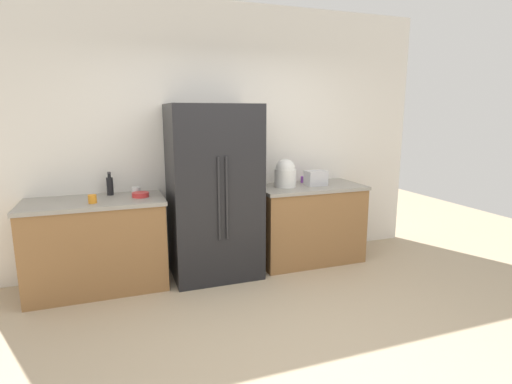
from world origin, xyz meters
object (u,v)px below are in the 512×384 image
Objects in this scene: toaster at (316,178)px; refrigerator at (214,192)px; bottle_a at (110,185)px; cup_a at (304,179)px; bowl_a at (140,195)px; cup_b at (92,199)px; cup_c at (136,191)px; rice_cooker at (285,174)px.

refrigerator is at bearing -178.85° from toaster.
bottle_a reaches higher than cup_a.
toaster is at bearing -0.33° from bowl_a.
bowl_a is (-0.76, 0.04, 0.02)m from refrigerator.
bottle_a is 2.26m from cup_a.
refrigerator is 0.76m from bowl_a.
refrigerator is 1.23m from cup_a.
toaster is 2.31m from bottle_a.
bowl_a is at bearing -35.84° from bottle_a.
toaster is 1.41× the size of bowl_a.
cup_b is 0.87× the size of cup_c.
bottle_a is (-1.05, 0.25, 0.10)m from refrigerator.
rice_cooker is 1.64m from bowl_a.
bowl_a is (-2.01, 0.01, -0.06)m from toaster.
cup_b is (-2.08, -0.16, -0.11)m from rice_cooker.
refrigerator is at bearing -2.75° from bowl_a.
rice_cooker is at bearing -5.44° from bottle_a.
refrigerator is 7.63× the size of bottle_a.
toaster is at bearing -5.66° from rice_cooker.
rice_cooker is at bearing -152.36° from cup_a.
bottle_a reaches higher than cup_b.
refrigerator is at bearing -175.87° from rice_cooker.
cup_a is (1.21, 0.24, 0.03)m from refrigerator.
bowl_a is (-1.63, -0.03, -0.13)m from rice_cooker.
cup_c is (-1.66, 0.15, -0.12)m from rice_cooker.
rice_cooker is 2.09m from cup_b.
bottle_a reaches higher than bowl_a.
cup_a is at bearing 8.03° from cup_b.
rice_cooker is (-0.38, 0.04, 0.07)m from toaster.
rice_cooker is at bearing 174.34° from toaster.
rice_cooker is (0.87, 0.06, 0.15)m from refrigerator.
bowl_a is (0.29, -0.21, -0.08)m from bottle_a.
bottle_a is at bearing 144.16° from bowl_a.
cup_c is at bearing -7.17° from bottle_a.
bottle_a is at bearing 172.83° from cup_c.
refrigerator is 0.82m from cup_c.
rice_cooker reaches higher than bottle_a.
cup_c is 0.55× the size of bowl_a.
bottle_a is 1.44× the size of bowl_a.
cup_b is (-2.42, -0.34, 0.00)m from cup_a.
toaster is at bearing -79.49° from cup_a.
refrigerator is at bearing -13.15° from bottle_a.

